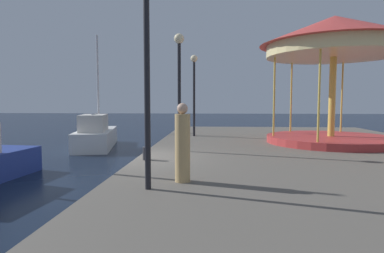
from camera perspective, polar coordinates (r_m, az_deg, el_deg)
ground_plane at (r=10.75m, az=-9.52°, el=-9.51°), size 120.00×120.00×0.00m
quay_dock at (r=11.02m, az=23.59°, el=-7.35°), size 12.28×25.38×0.80m
sailboat_white at (r=18.70m, az=-16.74°, el=-1.45°), size 2.87×5.58×6.46m
carousel at (r=15.12m, az=23.93°, el=12.51°), size 6.18×6.18×5.38m
lamp_post_near_edge at (r=6.57m, az=-8.07°, el=13.79°), size 0.36×0.36×4.15m
lamp_post_mid_promenade at (r=11.54m, az=-2.29°, el=9.85°), size 0.36×0.36×4.18m
lamp_post_far_end at (r=16.56m, az=0.37°, el=8.16°), size 0.36×0.36×4.16m
bollard_center at (r=18.12m, az=-1.92°, el=-0.57°), size 0.24×0.24×0.40m
bollard_north at (r=9.93m, az=-8.08°, el=-4.76°), size 0.24×0.24×0.40m
person_mid_promenade at (r=7.10m, az=-1.69°, el=-3.34°), size 0.34×0.34×1.75m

